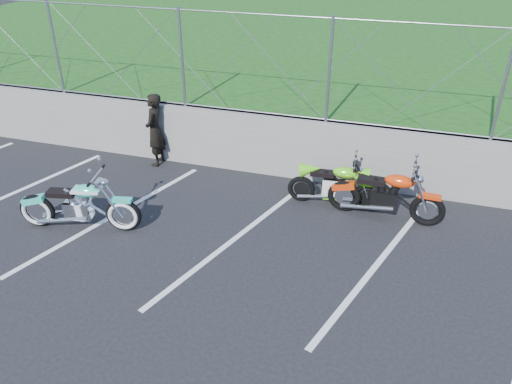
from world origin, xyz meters
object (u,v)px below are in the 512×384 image
(naked_orange, at_px, (387,197))
(sportbike_green, at_px, (336,186))
(cruiser_turquoise, at_px, (81,207))
(person_standing, at_px, (155,130))

(naked_orange, bearing_deg, sportbike_green, 170.73)
(sportbike_green, bearing_deg, cruiser_turquoise, -157.05)
(cruiser_turquoise, bearing_deg, person_standing, 76.70)
(cruiser_turquoise, xyz_separation_m, sportbike_green, (4.10, 2.12, -0.04))
(naked_orange, distance_m, person_standing, 5.07)
(sportbike_green, relative_size, person_standing, 1.11)
(sportbike_green, distance_m, person_standing, 4.11)
(naked_orange, bearing_deg, person_standing, 173.45)
(cruiser_turquoise, relative_size, person_standing, 1.35)
(sportbike_green, height_order, person_standing, person_standing)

